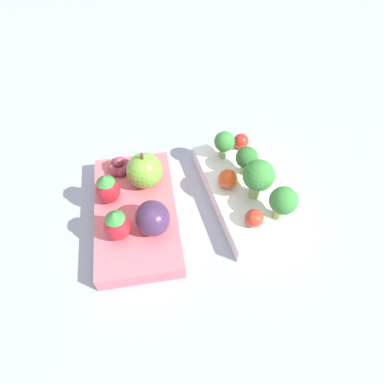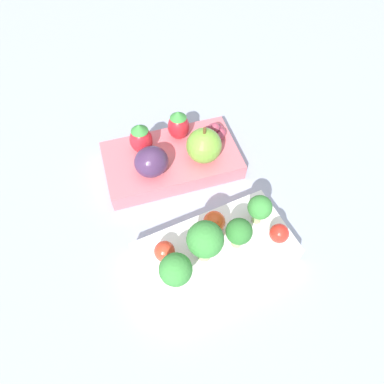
{
  "view_description": "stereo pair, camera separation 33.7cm",
  "coord_description": "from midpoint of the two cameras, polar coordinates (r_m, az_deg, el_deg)",
  "views": [
    {
      "loc": [
        0.26,
        -0.08,
        0.39
      ],
      "look_at": [
        0.0,
        -0.0,
        0.04
      ],
      "focal_mm": 32.0,
      "sensor_mm": 36.0,
      "label": 1
    },
    {
      "loc": [
        0.11,
        0.22,
        0.39
      ],
      "look_at": [
        0.0,
        -0.0,
        0.04
      ],
      "focal_mm": 32.0,
      "sensor_mm": 36.0,
      "label": 2
    }
  ],
  "objects": [
    {
      "name": "grape_cluster",
      "position": [
        0.46,
        20.81,
        -0.06
      ],
      "size": [
        0.03,
        0.03,
        0.02
      ],
      "color": "#93384C",
      "rests_on": "bento_box_fruit"
    },
    {
      "name": "broccoli_floret_2",
      "position": [
        0.39,
        30.02,
        -19.61
      ],
      "size": [
        0.03,
        0.03,
        0.05
      ],
      "color": "#93B770",
      "rests_on": "bento_box_savoury"
    },
    {
      "name": "bento_box_fruit",
      "position": [
        0.44,
        13.64,
        -5.3
      ],
      "size": [
        0.2,
        0.13,
        0.03
      ],
      "color": "#DB6670",
      "rests_on": "ground_plane"
    },
    {
      "name": "bento_box_savoury",
      "position": [
        0.42,
        24.61,
        -22.35
      ],
      "size": [
        0.18,
        0.1,
        0.02
      ],
      "color": "white",
      "rests_on": "ground_plane"
    },
    {
      "name": "strawberry_0",
      "position": [
        0.41,
        8.81,
        -1.94
      ],
      "size": [
        0.03,
        0.03,
        0.05
      ],
      "color": "red",
      "rests_on": "bento_box_fruit"
    },
    {
      "name": "ground_plane",
      "position": [
        0.44,
        18.91,
        -14.19
      ],
      "size": [
        4.0,
        4.0,
        0.0
      ],
      "primitive_type": "plane",
      "color": "#939EB2"
    },
    {
      "name": "broccoli_floret_0",
      "position": [
        0.35,
        21.86,
        -28.11
      ],
      "size": [
        0.03,
        0.03,
        0.05
      ],
      "color": "#93B770",
      "rests_on": "bento_box_savoury"
    },
    {
      "name": "cherry_tomato_0",
      "position": [
        0.37,
        17.41,
        -24.25
      ],
      "size": [
        0.02,
        0.02,
        0.02
      ],
      "color": "red",
      "rests_on": "bento_box_savoury"
    },
    {
      "name": "cherry_tomato_2",
      "position": [
        0.43,
        34.65,
        -18.17
      ],
      "size": [
        0.02,
        0.02,
        0.02
      ],
      "color": "red",
      "rests_on": "bento_box_savoury"
    },
    {
      "name": "strawberry_1",
      "position": [
        0.44,
        15.08,
        0.94
      ],
      "size": [
        0.03,
        0.03,
        0.05
      ],
      "color": "red",
      "rests_on": "bento_box_fruit"
    },
    {
      "name": "broccoli_floret_3",
      "position": [
        0.36,
        25.84,
        -22.31
      ],
      "size": [
        0.04,
        0.04,
        0.06
      ],
      "color": "#93B770",
      "rests_on": "bento_box_savoury"
    },
    {
      "name": "plum",
      "position": [
        0.4,
        11.63,
        -6.87
      ],
      "size": [
        0.05,
        0.04,
        0.04
      ],
      "color": "#42284C",
      "rests_on": "bento_box_fruit"
    },
    {
      "name": "apple",
      "position": [
        0.42,
        20.46,
        -3.39
      ],
      "size": [
        0.05,
        0.05,
        0.06
      ],
      "color": "#70A838",
      "rests_on": "bento_box_fruit"
    },
    {
      "name": "broccoli_floret_1",
      "position": [
        0.41,
        31.98,
        -14.84
      ],
      "size": [
        0.03,
        0.03,
        0.04
      ],
      "color": "#93B770",
      "rests_on": "bento_box_savoury"
    },
    {
      "name": "cherry_tomato_1",
      "position": [
        0.4,
        25.17,
        -17.55
      ],
      "size": [
        0.03,
        0.03,
        0.03
      ],
      "color": "#DB4C1E",
      "rests_on": "bento_box_savoury"
    }
  ]
}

